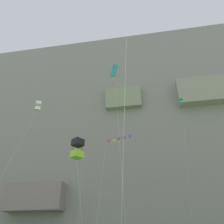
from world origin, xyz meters
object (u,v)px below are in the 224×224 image
object	(u,v)px
kite_banner_upper_left	(82,162)
kite_box_mid_center	(77,149)
kite_banner_near_cliff	(118,144)
kite_box_high_center	(38,107)
kite_box_upper_right	(181,102)
kite_diamond_far_left	(114,74)

from	to	relation	value
kite_banner_upper_left	kite_box_mid_center	size ratio (longest dim) A/B	1.52
kite_banner_near_cliff	kite_box_high_center	distance (m)	13.32
kite_banner_upper_left	kite_box_high_center	xyz separation A→B (m)	(-2.17, -14.33, 2.85)
kite_box_upper_right	kite_diamond_far_left	bearing A→B (deg)	-126.23
kite_banner_upper_left	kite_box_high_center	bearing A→B (deg)	-98.63
kite_diamond_far_left	kite_box_upper_right	bearing A→B (deg)	53.77
kite_banner_near_cliff	kite_box_mid_center	xyz separation A→B (m)	(-2.64, -11.38, -5.19)
kite_box_upper_right	kite_box_high_center	bearing A→B (deg)	-141.22
kite_box_mid_center	kite_banner_near_cliff	bearing A→B (deg)	76.95
kite_box_upper_right	kite_banner_upper_left	bearing A→B (deg)	-171.56
kite_box_upper_right	kite_banner_near_cliff	world-z (taller)	kite_box_upper_right
kite_banner_near_cliff	kite_banner_upper_left	bearing A→B (deg)	144.93
kite_box_high_center	kite_banner_upper_left	bearing A→B (deg)	81.37
kite_box_high_center	kite_box_upper_right	bearing A→B (deg)	38.78
kite_banner_upper_left	kite_box_high_center	size ratio (longest dim) A/B	0.97
kite_box_upper_right	kite_diamond_far_left	distance (m)	19.62
kite_banner_upper_left	kite_box_mid_center	world-z (taller)	kite_banner_upper_left
kite_diamond_far_left	kite_banner_near_cliff	bearing A→B (deg)	95.72
kite_diamond_far_left	kite_box_mid_center	bearing A→B (deg)	-132.52
kite_banner_near_cliff	kite_diamond_far_left	bearing A→B (deg)	-84.28
kite_box_high_center	kite_banner_near_cliff	bearing A→B (deg)	45.26
kite_banner_upper_left	kite_banner_near_cliff	xyz separation A→B (m)	(7.09, -4.98, 0.85)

